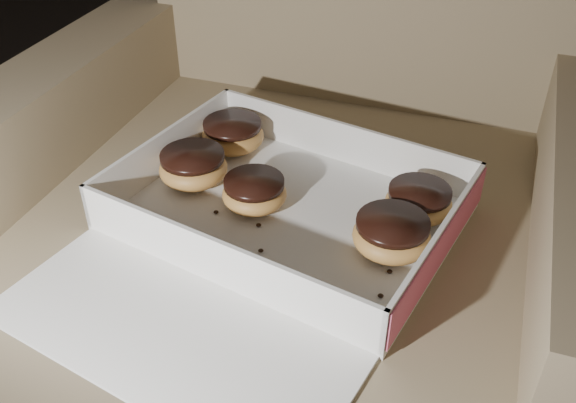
{
  "coord_description": "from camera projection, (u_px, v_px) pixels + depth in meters",
  "views": [
    {
      "loc": [
        0.93,
        -0.68,
        0.97
      ],
      "look_at": [
        0.7,
        -0.02,
        0.45
      ],
      "focal_mm": 40.0,
      "sensor_mm": 36.0,
      "label": 1
    }
  ],
  "objects": [
    {
      "name": "armchair",
      "position": [
        307.0,
        226.0,
        1.07
      ],
      "size": [
        0.91,
        0.77,
        0.95
      ],
      "color": "#8C7A59",
      "rests_on": "floor"
    },
    {
      "name": "bakery_box",
      "position": [
        272.0,
        228.0,
        0.85
      ],
      "size": [
        0.52,
        0.58,
        0.07
      ],
      "rotation": [
        0.0,
        0.0,
        -0.21
      ],
      "color": "white",
      "rests_on": "armchair"
    },
    {
      "name": "donut_a",
      "position": [
        419.0,
        202.0,
        0.86
      ],
      "size": [
        0.09,
        0.09,
        0.05
      ],
      "color": "#BD8442",
      "rests_on": "bakery_box"
    },
    {
      "name": "donut_b",
      "position": [
        233.0,
        135.0,
        1.0
      ],
      "size": [
        0.1,
        0.1,
        0.05
      ],
      "color": "#BD8442",
      "rests_on": "bakery_box"
    },
    {
      "name": "donut_c",
      "position": [
        193.0,
        167.0,
        0.93
      ],
      "size": [
        0.1,
        0.1,
        0.05
      ],
      "color": "#BD8442",
      "rests_on": "bakery_box"
    },
    {
      "name": "donut_d",
      "position": [
        254.0,
        192.0,
        0.88
      ],
      "size": [
        0.09,
        0.09,
        0.04
      ],
      "color": "#BD8442",
      "rests_on": "bakery_box"
    },
    {
      "name": "donut_e",
      "position": [
        392.0,
        235.0,
        0.8
      ],
      "size": [
        0.1,
        0.1,
        0.05
      ],
      "color": "#BD8442",
      "rests_on": "bakery_box"
    },
    {
      "name": "crumb_a",
      "position": [
        259.0,
        225.0,
        0.86
      ],
      "size": [
        0.01,
        0.01,
        0.0
      ],
      "primitive_type": "ellipsoid",
      "color": "black",
      "rests_on": "bakery_box"
    },
    {
      "name": "crumb_b",
      "position": [
        216.0,
        212.0,
        0.88
      ],
      "size": [
        0.01,
        0.01,
        0.0
      ],
      "primitive_type": "ellipsoid",
      "color": "black",
      "rests_on": "bakery_box"
    },
    {
      "name": "crumb_c",
      "position": [
        390.0,
        271.0,
        0.78
      ],
      "size": [
        0.01,
        0.01,
        0.0
      ],
      "primitive_type": "ellipsoid",
      "color": "black",
      "rests_on": "bakery_box"
    },
    {
      "name": "crumb_d",
      "position": [
        381.0,
        296.0,
        0.75
      ],
      "size": [
        0.01,
        0.01,
        0.0
      ],
      "primitive_type": "ellipsoid",
      "color": "black",
      "rests_on": "bakery_box"
    },
    {
      "name": "crumb_e",
      "position": [
        261.0,
        251.0,
        0.82
      ],
      "size": [
        0.01,
        0.01,
        0.0
      ],
      "primitive_type": "ellipsoid",
      "color": "black",
      "rests_on": "bakery_box"
    }
  ]
}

